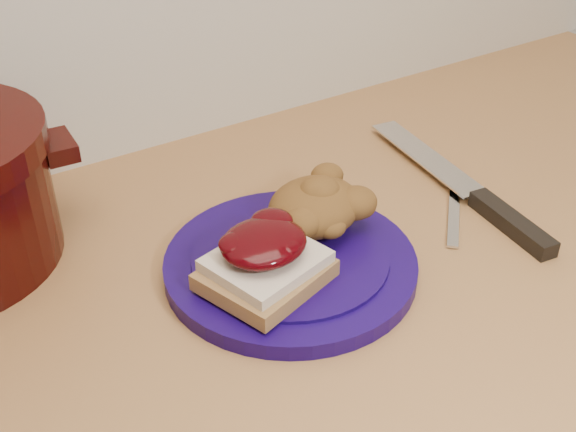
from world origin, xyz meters
TOP-DOWN VIEW (x-y plane):
  - plate at (0.01, 1.49)m, footprint 0.29×0.29m
  - sandwich at (-0.03, 1.47)m, footprint 0.13×0.12m
  - stuffing_mound at (0.06, 1.52)m, footprint 0.12×0.10m
  - chef_knife at (0.25, 1.47)m, footprint 0.07×0.32m
  - butter_knife at (0.22, 1.48)m, footprint 0.11×0.12m

SIDE VIEW (x-z plane):
  - butter_knife at x=0.22m, z-range 0.90..0.90m
  - plate at x=0.01m, z-range 0.90..0.92m
  - chef_knife at x=0.25m, z-range 0.90..0.92m
  - sandwich at x=-0.03m, z-range 0.92..0.97m
  - stuffing_mound at x=0.06m, z-range 0.92..0.97m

